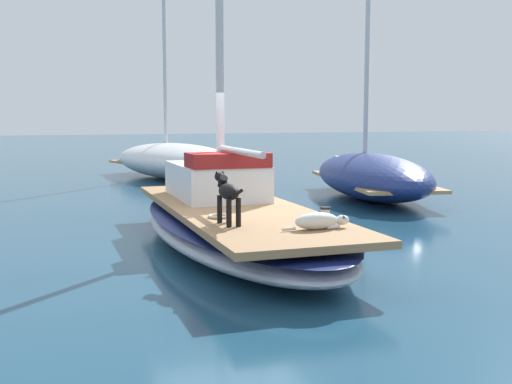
{
  "coord_description": "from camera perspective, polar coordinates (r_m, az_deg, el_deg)",
  "views": [
    {
      "loc": [
        -2.96,
        -9.68,
        2.13
      ],
      "look_at": [
        0.0,
        -1.0,
        1.01
      ],
      "focal_mm": 44.64,
      "sensor_mm": 36.0,
      "label": 1
    }
  ],
  "objects": [
    {
      "name": "coiled_rope",
      "position": [
        9.13,
        -3.33,
        -2.18
      ],
      "size": [
        0.32,
        0.32,
        0.04
      ],
      "primitive_type": "torus",
      "color": "beige",
      "rests_on": "sailboat_main"
    },
    {
      "name": "dog_black",
      "position": [
        8.53,
        -2.57,
        -0.1
      ],
      "size": [
        0.26,
        0.94,
        0.7
      ],
      "color": "black",
      "rests_on": "sailboat_main"
    },
    {
      "name": "dog_white",
      "position": [
        8.24,
        5.68,
        -2.6
      ],
      "size": [
        0.95,
        0.28,
        0.22
      ],
      "color": "silver",
      "rests_on": "sailboat_main"
    },
    {
      "name": "deck_winch",
      "position": [
        8.79,
        6.22,
        -2.05
      ],
      "size": [
        0.16,
        0.16,
        0.21
      ],
      "color": "#B7B7BC",
      "rests_on": "sailboat_main"
    },
    {
      "name": "cabin_house",
      "position": [
        11.25,
        -3.51,
        1.21
      ],
      "size": [
        1.41,
        2.23,
        0.84
      ],
      "color": "silver",
      "rests_on": "sailboat_main"
    },
    {
      "name": "moored_boat_far_astern",
      "position": [
        21.37,
        -7.18,
        2.83
      ],
      "size": [
        4.56,
        7.28,
        8.27
      ],
      "color": "white",
      "rests_on": "ground"
    },
    {
      "name": "ground_plane",
      "position": [
        10.35,
        -1.79,
        -4.92
      ],
      "size": [
        120.0,
        120.0,
        0.0
      ],
      "primitive_type": "plane",
      "color": "navy"
    },
    {
      "name": "sailboat_main",
      "position": [
        10.28,
        -1.8,
        -3.1
      ],
      "size": [
        2.55,
        7.25,
        0.66
      ],
      "color": "#B2B7C1",
      "rests_on": "ground"
    },
    {
      "name": "moored_boat_starboard_side",
      "position": [
        16.49,
        10.34,
        1.51
      ],
      "size": [
        3.38,
        6.2,
        7.37
      ],
      "color": "navy",
      "rests_on": "ground"
    }
  ]
}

